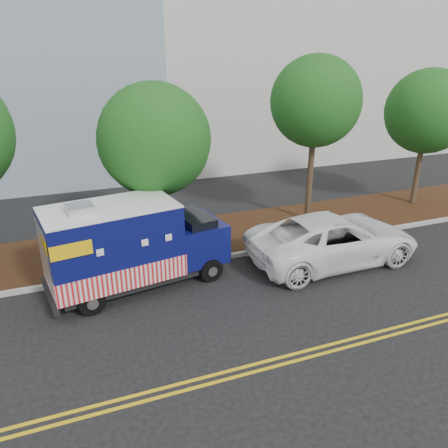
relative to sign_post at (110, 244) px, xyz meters
name	(u,v)px	position (x,y,z in m)	size (l,w,h in m)	color
ground	(202,282)	(2.76, -1.55, -1.20)	(120.00, 120.00, 0.00)	black
curb	(190,263)	(2.76, -0.15, -1.12)	(120.00, 0.18, 0.15)	#9E9E99
mulch_strip	(175,241)	(2.76, 1.95, -1.12)	(120.00, 4.00, 0.15)	black
centerline_near	(256,364)	(2.76, -6.00, -1.19)	(120.00, 0.10, 0.01)	gold
centerline_far	(260,370)	(2.76, -6.25, -1.19)	(120.00, 0.10, 0.01)	gold
tree_b	(155,140)	(2.01, 1.25, 3.20)	(4.02, 4.02, 6.42)	#38281C
tree_c	(316,102)	(8.95, 1.98, 4.15)	(3.76, 3.76, 7.25)	#38281C
tree_d	(428,112)	(15.15, 2.12, 3.44)	(3.91, 3.91, 6.61)	#38281C
sign_post	(110,244)	(0.00, 0.00, 0.00)	(0.06, 0.06, 2.40)	#473828
food_truck	(129,248)	(0.51, -0.98, 0.22)	(6.21, 3.12, 3.13)	black
white_car	(333,239)	(7.83, -1.72, -0.31)	(2.97, 6.44, 1.79)	white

